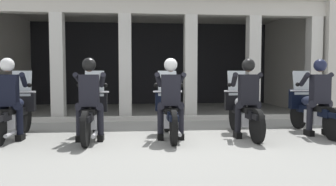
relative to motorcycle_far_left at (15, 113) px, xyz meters
The scene contains 13 objects.
ground_plane 4.29m from the motorcycle_far_left, 43.40° to the left, with size 80.00×80.00×0.00m, color gray.
station_building 6.28m from the motorcycle_far_left, 59.73° to the left, with size 10.43×5.13×3.55m.
kerb_strip 3.74m from the motorcycle_far_left, 35.05° to the left, with size 9.93×0.24×0.12m, color #B7B5AD.
motorcycle_far_left is the anchor object (origin of this frame).
police_officer_far_left 0.52m from the motorcycle_far_left, 90.26° to the right, with size 0.63×0.61×1.58m.
motorcycle_left 1.56m from the motorcycle_far_left, ahead, with size 0.62×2.04×1.35m.
police_officer_left 1.67m from the motorcycle_far_left, 16.63° to the right, with size 0.63×0.61×1.58m.
motorcycle_center 3.10m from the motorcycle_far_left, ahead, with size 0.62×2.04×1.35m.
police_officer_center 3.16m from the motorcycle_far_left, ahead, with size 0.63×0.61×1.58m.
motorcycle_right 4.65m from the motorcycle_far_left, ahead, with size 0.62×2.04×1.35m.
police_officer_right 4.68m from the motorcycle_far_left, ahead, with size 0.63×0.61×1.58m.
motorcycle_far_right 6.19m from the motorcycle_far_left, ahead, with size 0.62×2.04×1.35m.
police_officer_far_right 6.21m from the motorcycle_far_left, ahead, with size 0.63×0.61×1.58m.
Camera 1 is at (-0.63, -6.70, 1.30)m, focal length 35.06 mm.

